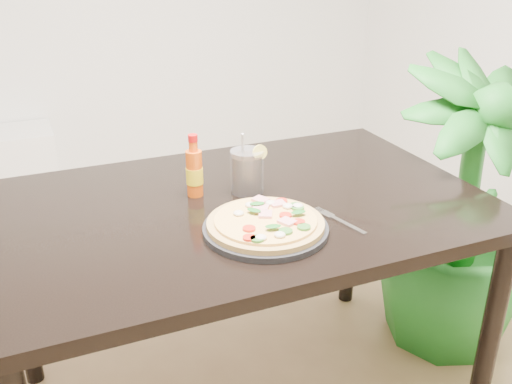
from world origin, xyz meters
name	(u,v)px	position (x,y,z in m)	size (l,w,h in m)	color
dining_table	(240,227)	(0.30, 0.27, 0.67)	(1.40, 0.90, 0.75)	black
plate	(265,229)	(0.30, 0.08, 0.76)	(0.32, 0.32, 0.02)	black
pizza	(266,222)	(0.30, 0.08, 0.78)	(0.30, 0.30, 0.03)	tan
hot_sauce_bottle	(194,172)	(0.20, 0.37, 0.82)	(0.05, 0.05, 0.19)	#E2530D
cola_cup	(247,172)	(0.35, 0.33, 0.81)	(0.10, 0.10, 0.19)	black
fork	(338,220)	(0.50, 0.06, 0.75)	(0.06, 0.19, 0.00)	silver
houseplant	(460,210)	(1.17, 0.31, 0.54)	(0.61, 0.61, 1.08)	#1E7322
plant_pot	(444,308)	(1.17, 0.31, 0.11)	(0.28, 0.28, 0.22)	brown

